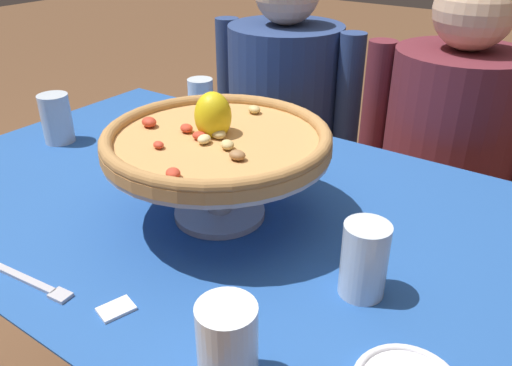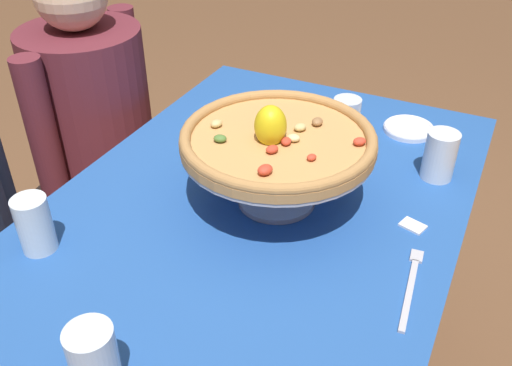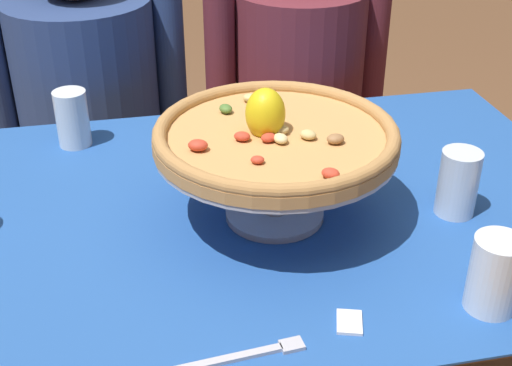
{
  "view_description": "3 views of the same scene",
  "coord_description": "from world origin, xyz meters",
  "px_view_note": "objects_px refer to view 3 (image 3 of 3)",
  "views": [
    {
      "loc": [
        0.59,
        -0.68,
        1.26
      ],
      "look_at": [
        0.09,
        0.02,
        0.8
      ],
      "focal_mm": 35.95,
      "sensor_mm": 36.0,
      "label": 1
    },
    {
      "loc": [
        -0.88,
        -0.44,
        1.49
      ],
      "look_at": [
        0.01,
        -0.0,
        0.8
      ],
      "focal_mm": 39.61,
      "sensor_mm": 36.0,
      "label": 2
    },
    {
      "loc": [
        -0.19,
        -1.04,
        1.41
      ],
      "look_at": [
        0.03,
        0.03,
        0.78
      ],
      "focal_mm": 48.68,
      "sensor_mm": 36.0,
      "label": 3
    }
  ],
  "objects_px": {
    "pizza": "(275,134)",
    "sugar_packet": "(349,322)",
    "water_glass_back_left": "(73,121)",
    "dinner_fork": "(234,358)",
    "diner_right": "(296,126)",
    "water_glass_side_right": "(457,187)",
    "diner_left": "(93,135)",
    "water_glass_front_right": "(494,279)",
    "pizza_stand": "(275,164)"
  },
  "relations": [
    {
      "from": "water_glass_back_left",
      "to": "diner_right",
      "type": "distance_m",
      "value": 0.72
    },
    {
      "from": "water_glass_side_right",
      "to": "pizza",
      "type": "bearing_deg",
      "value": 170.81
    },
    {
      "from": "pizza",
      "to": "dinner_fork",
      "type": "distance_m",
      "value": 0.39
    },
    {
      "from": "water_glass_back_left",
      "to": "diner_left",
      "type": "xyz_separation_m",
      "value": [
        0.02,
        0.4,
        -0.23
      ]
    },
    {
      "from": "diner_left",
      "to": "pizza_stand",
      "type": "bearing_deg",
      "value": -66.44
    },
    {
      "from": "pizza",
      "to": "diner_left",
      "type": "bearing_deg",
      "value": 113.51
    },
    {
      "from": "dinner_fork",
      "to": "diner_right",
      "type": "xyz_separation_m",
      "value": [
        0.36,
        1.05,
        -0.19
      ]
    },
    {
      "from": "pizza",
      "to": "diner_right",
      "type": "xyz_separation_m",
      "value": [
        0.23,
        0.72,
        -0.34
      ]
    },
    {
      "from": "dinner_fork",
      "to": "diner_left",
      "type": "bearing_deg",
      "value": 100.43
    },
    {
      "from": "diner_right",
      "to": "water_glass_side_right",
      "type": "bearing_deg",
      "value": -83.69
    },
    {
      "from": "dinner_fork",
      "to": "diner_right",
      "type": "distance_m",
      "value": 1.12
    },
    {
      "from": "water_glass_side_right",
      "to": "water_glass_front_right",
      "type": "xyz_separation_m",
      "value": [
        -0.06,
        -0.25,
        -0.0
      ]
    },
    {
      "from": "sugar_packet",
      "to": "water_glass_back_left",
      "type": "bearing_deg",
      "value": 120.86
    },
    {
      "from": "water_glass_front_right",
      "to": "sugar_packet",
      "type": "xyz_separation_m",
      "value": [
        -0.21,
        0.0,
        -0.05
      ]
    },
    {
      "from": "water_glass_back_left",
      "to": "water_glass_side_right",
      "type": "distance_m",
      "value": 0.78
    },
    {
      "from": "water_glass_side_right",
      "to": "water_glass_front_right",
      "type": "distance_m",
      "value": 0.26
    },
    {
      "from": "pizza",
      "to": "water_glass_front_right",
      "type": "xyz_separation_m",
      "value": [
        0.25,
        -0.3,
        -0.11
      ]
    },
    {
      "from": "water_glass_front_right",
      "to": "diner_left",
      "type": "bearing_deg",
      "value": 118.85
    },
    {
      "from": "water_glass_back_left",
      "to": "dinner_fork",
      "type": "bearing_deg",
      "value": -72.45
    },
    {
      "from": "pizza_stand",
      "to": "pizza",
      "type": "height_order",
      "value": "pizza"
    },
    {
      "from": "pizza_stand",
      "to": "pizza",
      "type": "relative_size",
      "value": 0.99
    },
    {
      "from": "pizza_stand",
      "to": "water_glass_front_right",
      "type": "relative_size",
      "value": 3.47
    },
    {
      "from": "diner_left",
      "to": "diner_right",
      "type": "height_order",
      "value": "diner_right"
    },
    {
      "from": "water_glass_front_right",
      "to": "dinner_fork",
      "type": "relative_size",
      "value": 0.54
    },
    {
      "from": "water_glass_back_left",
      "to": "diner_right",
      "type": "height_order",
      "value": "diner_right"
    },
    {
      "from": "pizza",
      "to": "water_glass_front_right",
      "type": "height_order",
      "value": "pizza"
    },
    {
      "from": "pizza",
      "to": "sugar_packet",
      "type": "distance_m",
      "value": 0.34
    },
    {
      "from": "water_glass_side_right",
      "to": "diner_left",
      "type": "xyz_separation_m",
      "value": [
        -0.65,
        0.81,
        -0.23
      ]
    },
    {
      "from": "sugar_packet",
      "to": "diner_left",
      "type": "distance_m",
      "value": 1.14
    },
    {
      "from": "diner_left",
      "to": "diner_right",
      "type": "xyz_separation_m",
      "value": [
        0.56,
        -0.04,
        -0.01
      ]
    },
    {
      "from": "water_glass_back_left",
      "to": "dinner_fork",
      "type": "distance_m",
      "value": 0.73
    },
    {
      "from": "water_glass_back_left",
      "to": "sugar_packet",
      "type": "relative_size",
      "value": 2.39
    },
    {
      "from": "pizza_stand",
      "to": "pizza",
      "type": "bearing_deg",
      "value": 162.77
    },
    {
      "from": "pizza_stand",
      "to": "diner_left",
      "type": "relative_size",
      "value": 0.36
    },
    {
      "from": "pizza_stand",
      "to": "water_glass_side_right",
      "type": "relative_size",
      "value": 3.38
    },
    {
      "from": "water_glass_front_right",
      "to": "diner_right",
      "type": "height_order",
      "value": "diner_right"
    },
    {
      "from": "pizza",
      "to": "water_glass_back_left",
      "type": "xyz_separation_m",
      "value": [
        -0.35,
        0.36,
        -0.11
      ]
    },
    {
      "from": "water_glass_front_right",
      "to": "pizza",
      "type": "bearing_deg",
      "value": 130.21
    },
    {
      "from": "diner_left",
      "to": "pizza",
      "type": "bearing_deg",
      "value": -66.49
    },
    {
      "from": "water_glass_side_right",
      "to": "diner_left",
      "type": "height_order",
      "value": "diner_left"
    },
    {
      "from": "water_glass_front_right",
      "to": "diner_left",
      "type": "height_order",
      "value": "diner_left"
    },
    {
      "from": "pizza",
      "to": "diner_right",
      "type": "bearing_deg",
      "value": 72.04
    },
    {
      "from": "pizza_stand",
      "to": "diner_right",
      "type": "xyz_separation_m",
      "value": [
        0.23,
        0.72,
        -0.29
      ]
    },
    {
      "from": "pizza",
      "to": "sugar_packet",
      "type": "height_order",
      "value": "pizza"
    },
    {
      "from": "water_glass_side_right",
      "to": "diner_right",
      "type": "height_order",
      "value": "diner_right"
    },
    {
      "from": "water_glass_back_left",
      "to": "diner_right",
      "type": "bearing_deg",
      "value": 31.68
    },
    {
      "from": "pizza_stand",
      "to": "water_glass_front_right",
      "type": "xyz_separation_m",
      "value": [
        0.25,
        -0.3,
        -0.06
      ]
    },
    {
      "from": "pizza",
      "to": "water_glass_side_right",
      "type": "xyz_separation_m",
      "value": [
        0.32,
        -0.05,
        -0.11
      ]
    },
    {
      "from": "sugar_packet",
      "to": "diner_right",
      "type": "distance_m",
      "value": 1.05
    },
    {
      "from": "diner_left",
      "to": "water_glass_front_right",
      "type": "bearing_deg",
      "value": -61.15
    }
  ]
}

